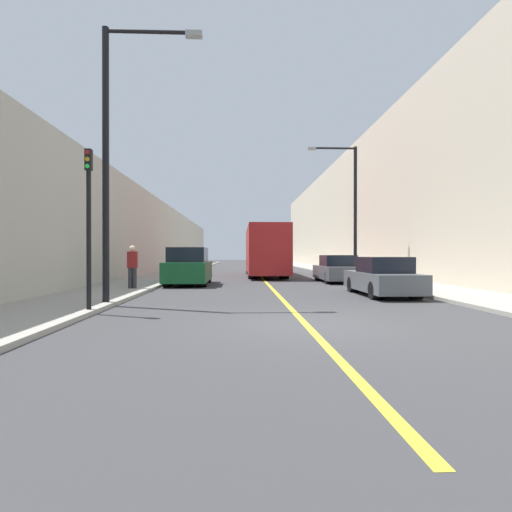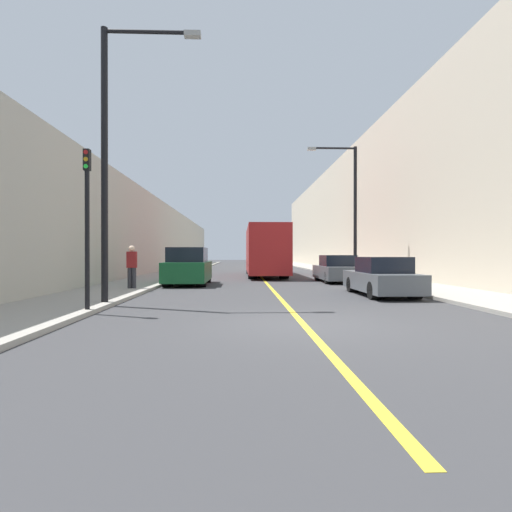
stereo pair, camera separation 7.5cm
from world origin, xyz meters
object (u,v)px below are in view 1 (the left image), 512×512
Objects in this scene: street_lamp_left at (114,145)px; parked_suv_left at (189,268)px; car_right_near at (382,278)px; car_right_mid at (337,270)px; street_lamp_right at (351,203)px; pedestrian at (132,266)px; bus at (265,250)px; traffic_light at (89,222)px.

parked_suv_left is at bearing 81.89° from street_lamp_left.
car_right_mid reaches higher than car_right_near.
street_lamp_left is at bearing -132.19° from street_lamp_right.
car_right_near is 9.78m from street_lamp_right.
street_lamp_right reaches higher than pedestrian.
parked_suv_left is 0.59× the size of street_lamp_right.
bus reaches higher than pedestrian.
bus is 2.53× the size of car_right_near.
traffic_light is (-5.71, -17.87, 0.56)m from bus.
street_lamp_left reaches higher than bus.
street_lamp_right is at bearing 51.12° from traffic_light.
traffic_light is (-9.29, -11.39, 1.70)m from car_right_mid.
bus is at bearing 72.29° from traffic_light.
street_lamp_right reaches higher than car_right_mid.
bus is at bearing 135.27° from street_lamp_right.
pedestrian reaches higher than car_right_near.
traffic_light is 2.31× the size of pedestrian.
car_right_mid is at bearing 46.93° from street_lamp_left.
bus reaches higher than car_right_near.
car_right_near is at bearing 16.05° from street_lamp_left.
parked_suv_left reaches higher than car_right_mid.
parked_suv_left is at bearing 144.97° from car_right_near.
car_right_mid is at bearing 11.36° from parked_suv_left.
traffic_light is (-0.16, -1.62, -2.43)m from street_lamp_left.
street_lamp_left is 15.47m from street_lamp_right.
parked_suv_left is 9.99m from traffic_light.
parked_suv_left is 10.49m from street_lamp_right.
street_lamp_right reaches higher than parked_suv_left.
bus is 6.13× the size of pedestrian.
bus is 13.09m from pedestrian.
street_lamp_left is at bearing -108.85° from bus.
street_lamp_left is 2.93m from traffic_light.
car_right_near is (3.54, -13.64, -1.16)m from bus.
pedestrian is at bearing -149.16° from street_lamp_right.
street_lamp_left is 4.58× the size of pedestrian.
bus is at bearing 104.55° from car_right_near.
car_right_mid is 0.56× the size of street_lamp_right.
traffic_light is at bearing -155.40° from car_right_near.
car_right_mid is at bearing -61.05° from bus.
street_lamp_left reaches higher than car_right_mid.
street_lamp_right is (10.39, 11.46, -0.18)m from street_lamp_left.
traffic_light is at bearing -84.72° from pedestrian.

